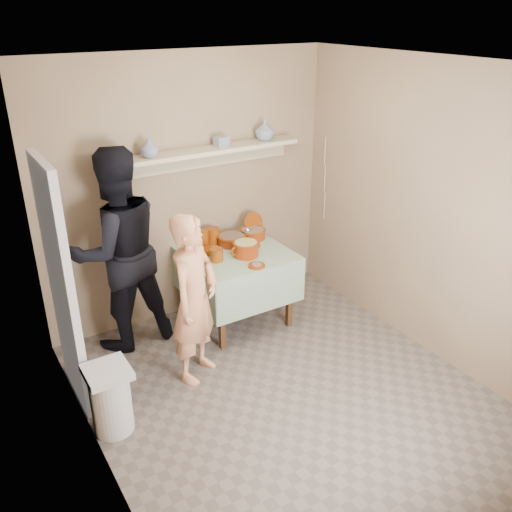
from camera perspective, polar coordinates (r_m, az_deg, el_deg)
ground at (r=4.65m, az=3.40°, el=-14.50°), size 3.50×3.50×0.00m
tile_panel at (r=4.37m, az=-19.76°, el=-3.16°), size 0.06×0.70×2.00m
plate_stack_a at (r=5.33m, az=-5.75°, el=1.69°), size 0.14×0.14×0.19m
plate_stack_b at (r=5.45m, az=-4.56°, el=2.14°), size 0.14×0.14×0.17m
bowl_stack at (r=5.08m, az=-4.17°, el=0.13°), size 0.12×0.12×0.12m
empty_bowl at (r=5.26m, az=-5.34°, el=0.54°), size 0.17×0.17×0.05m
propped_lid at (r=5.64m, az=-0.26°, el=3.47°), size 0.25×0.12×0.23m
vase_right at (r=5.51m, az=0.91°, el=13.11°), size 0.21×0.21×0.20m
vase_left at (r=4.94m, az=-11.19°, el=11.12°), size 0.19×0.19×0.17m
ceramic_box at (r=5.28m, az=-3.68°, el=11.96°), size 0.15×0.12×0.09m
person_cook at (r=4.51m, az=-6.48°, el=-4.53°), size 0.65×0.60×1.49m
person_helper at (r=5.00m, az=-14.36°, el=0.53°), size 0.97×0.78×1.89m
room_shell at (r=3.83m, az=4.01°, el=4.42°), size 3.04×3.54×2.62m
serving_table at (r=5.33m, az=-2.08°, el=-0.71°), size 0.97×0.97×0.76m
cazuela_meat_a at (r=5.42m, az=-2.58°, el=1.81°), size 0.30×0.30×0.10m
cazuela_meat_b at (r=5.56m, az=-0.38°, el=2.45°), size 0.28×0.28×0.10m
ladle at (r=5.50m, az=-0.86°, el=2.76°), size 0.08×0.26×0.19m
cazuela_rice at (r=5.16m, az=-1.07°, el=0.89°), size 0.33×0.25×0.14m
front_plate at (r=4.97m, az=0.06°, el=-1.00°), size 0.16×0.16×0.03m
wall_shelf at (r=5.26m, az=-4.79°, el=10.85°), size 1.80×0.25×0.21m
trash_bin at (r=4.31m, az=-15.04°, el=-14.33°), size 0.32×0.32×0.56m
electrical_cord at (r=5.91m, az=7.25°, el=8.05°), size 0.01×0.05×0.90m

